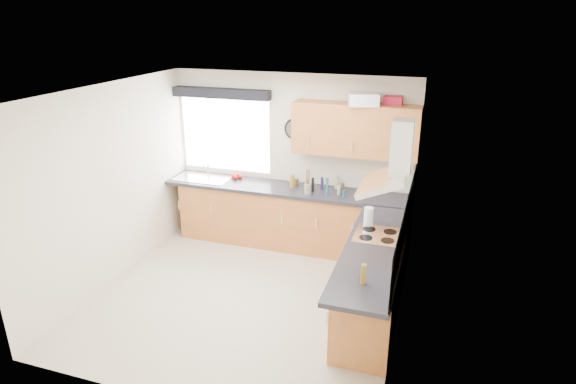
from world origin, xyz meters
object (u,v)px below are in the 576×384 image
(extractor_hood, at_px, (393,164))
(washing_machine, at_px, (250,216))
(upper_cabinets, at_px, (355,130))
(oven, at_px, (375,273))

(extractor_hood, relative_size, washing_machine, 1.03)
(extractor_hood, distance_m, upper_cabinets, 1.48)
(washing_machine, bearing_deg, upper_cabinets, 8.70)
(oven, height_order, upper_cabinets, upper_cabinets)
(oven, height_order, extractor_hood, extractor_hood)
(oven, height_order, washing_machine, oven)
(washing_machine, bearing_deg, oven, -25.75)
(oven, distance_m, extractor_hood, 1.35)
(upper_cabinets, distance_m, washing_machine, 2.09)
(oven, xyz_separation_m, extractor_hood, (0.10, -0.00, 1.34))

